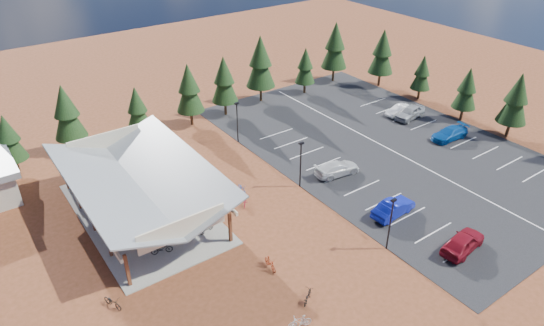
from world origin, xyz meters
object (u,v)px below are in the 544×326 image
(bike_2, at_px, (103,212))
(bike_8, at_px, (112,302))
(bike_5, at_px, (182,202))
(car_0, at_px, (463,242))
(bike_0, at_px, (162,249))
(bike_1, at_px, (125,223))
(trash_bin_0, at_px, (201,205))
(car_7, at_px, (450,133))
(car_8, at_px, (410,112))
(bike_12, at_px, (307,296))
(bike_pavilion, at_px, (138,179))
(car_9, at_px, (399,110))
(bike_16, at_px, (202,197))
(bike_6, at_px, (159,198))
(bike_14, at_px, (242,188))
(bike_4, at_px, (207,228))
(trash_bin_1, at_px, (215,193))
(bike_11, at_px, (270,263))
(bike_15, at_px, (245,200))
(car_1, at_px, (393,208))
(bike_13, at_px, (300,322))
(lamp_post_1, at_px, (301,161))
(lamp_post_0, at_px, (391,221))
(car_3, at_px, (337,168))
(lamp_post_2, at_px, (237,120))
(bike_7, at_px, (136,167))
(bike_3, at_px, (106,187))

(bike_2, height_order, bike_8, bike_8)
(bike_5, xyz_separation_m, car_0, (16.63, -19.66, 0.27))
(bike_0, xyz_separation_m, bike_1, (-1.26, 5.20, 0.05))
(trash_bin_0, xyz_separation_m, bike_1, (-7.11, 1.27, 0.18))
(bike_1, distance_m, car_7, 39.09)
(bike_0, height_order, car_8, car_8)
(bike_5, height_order, bike_12, bike_5)
(bike_pavilion, bearing_deg, car_9, 1.53)
(bike_16, bearing_deg, bike_6, -130.95)
(bike_14, bearing_deg, bike_4, -141.38)
(trash_bin_1, height_order, car_9, car_9)
(bike_11, xyz_separation_m, bike_15, (3.20, 8.72, -0.00))
(bike_pavilion, relative_size, car_1, 4.06)
(bike_13, bearing_deg, lamp_post_1, 159.62)
(lamp_post_1, height_order, bike_15, lamp_post_1)
(bike_0, bearing_deg, bike_16, -33.36)
(lamp_post_1, relative_size, car_1, 1.08)
(bike_16, bearing_deg, bike_1, -102.16)
(lamp_post_0, xyz_separation_m, bike_13, (-11.34, -2.31, -2.44))
(bike_4, xyz_separation_m, bike_5, (-0.01, 4.92, 0.10))
(bike_15, distance_m, car_1, 14.12)
(lamp_post_1, relative_size, bike_15, 2.90)
(car_3, bearing_deg, bike_8, 107.06)
(trash_bin_1, distance_m, bike_12, 16.11)
(bike_12, distance_m, car_9, 36.19)
(bike_5, bearing_deg, bike_16, -108.51)
(bike_13, bearing_deg, bike_0, -142.03)
(bike_15, bearing_deg, car_3, -147.42)
(lamp_post_2, relative_size, bike_15, 2.90)
(bike_6, bearing_deg, bike_pavilion, 115.40)
(bike_pavilion, relative_size, bike_7, 10.99)
(lamp_post_2, bearing_deg, bike_14, -119.94)
(lamp_post_1, height_order, car_9, lamp_post_1)
(bike_15, bearing_deg, lamp_post_0, 154.77)
(trash_bin_1, relative_size, bike_6, 0.51)
(car_3, bearing_deg, lamp_post_0, 165.72)
(trash_bin_0, bearing_deg, trash_bin_1, 23.63)
(bike_8, bearing_deg, bike_12, -54.07)
(car_0, bearing_deg, bike_13, 76.81)
(trash_bin_0, bearing_deg, bike_11, -86.85)
(car_3, distance_m, car_7, 16.78)
(bike_1, bearing_deg, bike_7, -32.77)
(trash_bin_0, xyz_separation_m, bike_6, (-2.88, 3.15, 0.12))
(trash_bin_1, bearing_deg, car_8, 2.07)
(trash_bin_0, relative_size, bike_3, 0.60)
(lamp_post_1, relative_size, car_9, 1.28)
(bike_12, distance_m, bike_16, 16.27)
(bike_0, distance_m, bike_5, 6.87)
(bike_pavilion, height_order, lamp_post_1, lamp_post_1)
(bike_12, bearing_deg, bike_8, 21.36)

